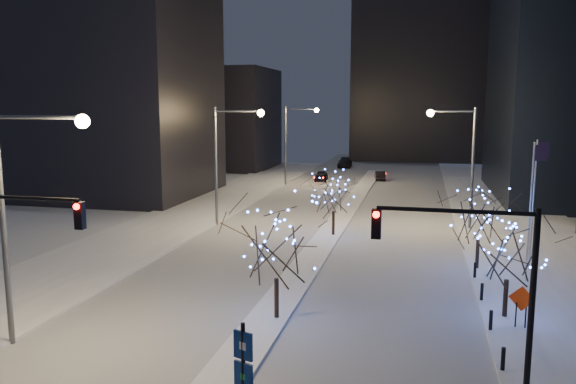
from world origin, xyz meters
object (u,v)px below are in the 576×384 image
(street_lamp_w_near, at_px, (23,196))
(wayfinding_sign, at_px, (243,369))
(street_lamp_east, at_px, (462,152))
(traffic_signal_east, at_px, (482,274))
(car_far, at_px, (345,163))
(car_mid, at_px, (380,176))
(street_lamp_w_mid, at_px, (227,150))
(car_near, at_px, (321,176))
(holiday_tree_plaza_near, at_px, (508,248))
(holiday_tree_plaza_far, at_px, (479,215))
(construction_sign, at_px, (522,303))
(holiday_tree_median_near, at_px, (276,239))
(traffic_signal_west, at_px, (1,250))
(holiday_tree_median_far, at_px, (334,192))
(street_lamp_w_far, at_px, (294,135))

(street_lamp_w_near, bearing_deg, wayfinding_sign, -22.27)
(street_lamp_east, bearing_deg, street_lamp_w_near, -124.19)
(traffic_signal_east, bearing_deg, car_far, 100.99)
(street_lamp_w_near, xyz_separation_m, car_mid, (10.44, 57.72, -5.87))
(traffic_signal_east, relative_size, car_far, 1.30)
(street_lamp_w_mid, relative_size, car_near, 2.51)
(street_lamp_east, height_order, car_near, street_lamp_east)
(car_near, bearing_deg, holiday_tree_plaza_near, -73.77)
(holiday_tree_plaza_far, xyz_separation_m, wayfinding_sign, (-8.60, -20.53, -1.21))
(holiday_tree_plaza_near, height_order, construction_sign, holiday_tree_plaza_near)
(street_lamp_east, bearing_deg, holiday_tree_plaza_near, -87.25)
(street_lamp_w_mid, bearing_deg, holiday_tree_median_near, -64.65)
(traffic_signal_east, bearing_deg, holiday_tree_median_near, 143.72)
(car_mid, bearing_deg, traffic_signal_west, 72.70)
(street_lamp_w_mid, xyz_separation_m, holiday_tree_median_far, (9.33, -1.97, -3.01))
(car_mid, bearing_deg, holiday_tree_median_far, 80.32)
(street_lamp_w_near, bearing_deg, traffic_signal_east, -3.21)
(holiday_tree_plaza_near, bearing_deg, street_lamp_w_mid, 139.44)
(car_mid, xyz_separation_m, car_far, (-6.81, 14.65, 0.15))
(holiday_tree_plaza_near, distance_m, holiday_tree_plaza_far, 8.21)
(street_lamp_w_far, xyz_separation_m, traffic_signal_west, (0.50, -52.00, -1.74))
(construction_sign, bearing_deg, street_lamp_east, 117.50)
(street_lamp_east, relative_size, holiday_tree_plaza_near, 1.92)
(traffic_signal_east, xyz_separation_m, holiday_tree_plaza_near, (2.11, 8.90, -1.26))
(holiday_tree_median_far, xyz_separation_m, wayfinding_sign, (1.51, -27.47, -1.17))
(wayfinding_sign, bearing_deg, car_far, 116.42)
(traffic_signal_east, xyz_separation_m, construction_sign, (2.61, 7.60, -3.43))
(holiday_tree_median_far, bearing_deg, street_lamp_w_near, -112.06)
(street_lamp_east, height_order, traffic_signal_west, street_lamp_east)
(holiday_tree_median_near, height_order, wayfinding_sign, holiday_tree_median_near)
(holiday_tree_median_near, bearing_deg, wayfinding_sign, -81.29)
(street_lamp_w_near, relative_size, holiday_tree_plaza_far, 1.74)
(car_mid, xyz_separation_m, construction_sign, (10.05, -51.12, 0.70))
(street_lamp_w_mid, distance_m, holiday_tree_plaza_near, 26.48)
(construction_sign, bearing_deg, street_lamp_w_near, -138.57)
(car_near, xyz_separation_m, car_far, (0.91, 17.30, 0.10))
(holiday_tree_median_far, bearing_deg, street_lamp_w_far, 109.09)
(street_lamp_w_mid, relative_size, street_lamp_w_far, 1.00)
(street_lamp_w_far, bearing_deg, car_far, 80.80)
(car_near, bearing_deg, street_lamp_w_far, -122.03)
(holiday_tree_median_far, bearing_deg, holiday_tree_median_near, -89.92)
(car_mid, height_order, car_far, car_far)
(street_lamp_w_mid, distance_m, street_lamp_w_far, 25.00)
(street_lamp_w_far, height_order, car_far, street_lamp_w_far)
(holiday_tree_median_far, relative_size, wayfinding_sign, 1.38)
(street_lamp_w_far, xyz_separation_m, holiday_tree_median_far, (9.33, -26.97, -3.01))
(holiday_tree_median_far, relative_size, holiday_tree_plaza_far, 0.91)
(street_lamp_east, xyz_separation_m, traffic_signal_west, (-18.52, -30.00, -1.69))
(street_lamp_w_near, xyz_separation_m, construction_sign, (20.49, 6.60, -5.17))
(holiday_tree_median_near, bearing_deg, car_near, 97.60)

